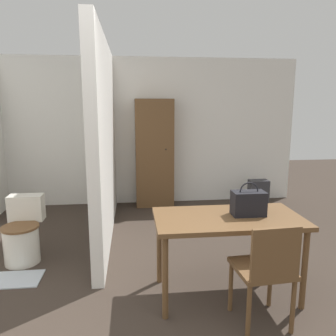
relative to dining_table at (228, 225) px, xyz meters
The scene contains 9 objects.
wall_back 3.19m from the dining_table, 102.58° to the left, with size 5.48×0.12×2.50m.
partition_wall 2.07m from the dining_table, 126.05° to the left, with size 0.12×2.78×2.50m.
dining_table is the anchor object (origin of this frame).
wooden_chair 0.53m from the dining_table, 70.64° to the right, with size 0.44×0.44×0.86m.
toilet 2.27m from the dining_table, 155.80° to the left, with size 0.39×0.54×0.70m.
handbag 0.27m from the dining_table, ahead, with size 0.29×0.16×0.30m.
wooden_cabinet 2.86m from the dining_table, 99.01° to the left, with size 0.64×0.36×1.81m.
bath_mat 2.20m from the dining_table, 167.09° to the left, with size 0.59×0.34×0.01m.
space_heater 2.91m from the dining_table, 62.83° to the left, with size 0.32×0.21×0.45m.
Camera 1 is at (-0.15, -1.73, 1.70)m, focal length 35.00 mm.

